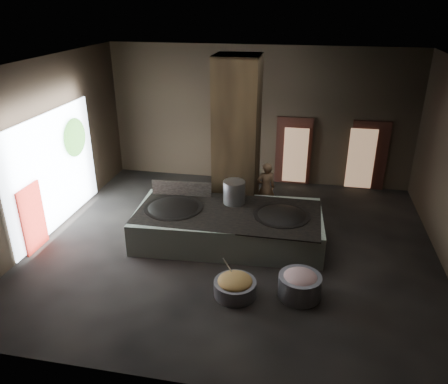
% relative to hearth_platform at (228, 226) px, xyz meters
% --- Properties ---
extents(floor, '(10.00, 9.00, 0.10)m').
position_rel_hearth_platform_xyz_m(floor, '(0.22, -0.23, -0.46)').
color(floor, black).
rests_on(floor, ground).
extents(ceiling, '(10.00, 9.00, 0.10)m').
position_rel_hearth_platform_xyz_m(ceiling, '(0.22, -0.23, 4.14)').
color(ceiling, black).
rests_on(ceiling, back_wall).
extents(back_wall, '(10.00, 0.10, 4.50)m').
position_rel_hearth_platform_xyz_m(back_wall, '(0.22, 4.32, 1.84)').
color(back_wall, black).
rests_on(back_wall, ground).
extents(front_wall, '(10.00, 0.10, 4.50)m').
position_rel_hearth_platform_xyz_m(front_wall, '(0.22, -4.78, 1.84)').
color(front_wall, black).
rests_on(front_wall, ground).
extents(left_wall, '(0.10, 9.00, 4.50)m').
position_rel_hearth_platform_xyz_m(left_wall, '(-4.83, -0.23, 1.84)').
color(left_wall, black).
rests_on(left_wall, ground).
extents(pillar, '(1.20, 1.20, 4.50)m').
position_rel_hearth_platform_xyz_m(pillar, '(-0.08, 1.67, 1.84)').
color(pillar, black).
rests_on(pillar, ground).
extents(hearth_platform, '(4.88, 2.56, 0.83)m').
position_rel_hearth_platform_xyz_m(hearth_platform, '(0.00, 0.00, 0.00)').
color(hearth_platform, '#B6C8B4').
rests_on(hearth_platform, ground).
extents(platform_cap, '(4.64, 2.23, 0.03)m').
position_rel_hearth_platform_xyz_m(platform_cap, '(0.00, 0.00, 0.40)').
color(platform_cap, black).
rests_on(platform_cap, hearth_platform).
extents(wok_left, '(1.50, 1.50, 0.41)m').
position_rel_hearth_platform_xyz_m(wok_left, '(-1.45, -0.05, 0.34)').
color(wok_left, black).
rests_on(wok_left, hearth_platform).
extents(wok_left_rim, '(1.53, 1.53, 0.05)m').
position_rel_hearth_platform_xyz_m(wok_left_rim, '(-1.45, -0.05, 0.41)').
color(wok_left_rim, black).
rests_on(wok_left_rim, hearth_platform).
extents(wok_right, '(1.39, 1.39, 0.39)m').
position_rel_hearth_platform_xyz_m(wok_right, '(1.35, 0.05, 0.34)').
color(wok_right, black).
rests_on(wok_right, hearth_platform).
extents(wok_right_rim, '(1.42, 1.42, 0.05)m').
position_rel_hearth_platform_xyz_m(wok_right_rim, '(1.35, 0.05, 0.41)').
color(wok_right_rim, black).
rests_on(wok_right_rim, hearth_platform).
extents(stock_pot, '(0.58, 0.58, 0.62)m').
position_rel_hearth_platform_xyz_m(stock_pot, '(0.05, 0.55, 0.72)').
color(stock_pot, '#ADB1B5').
rests_on(stock_pot, hearth_platform).
extents(splash_guard, '(1.65, 0.16, 0.41)m').
position_rel_hearth_platform_xyz_m(splash_guard, '(-1.45, 0.75, 0.62)').
color(splash_guard, black).
rests_on(splash_guard, hearth_platform).
extents(cook, '(0.65, 0.54, 1.53)m').
position_rel_hearth_platform_xyz_m(cook, '(0.76, 1.84, 0.35)').
color(cook, '#99714E').
rests_on(cook, ground).
extents(veg_basin, '(1.15, 1.15, 0.33)m').
position_rel_hearth_platform_xyz_m(veg_basin, '(0.57, -2.25, -0.25)').
color(veg_basin, slate).
rests_on(veg_basin, ground).
extents(veg_fill, '(0.75, 0.75, 0.23)m').
position_rel_hearth_platform_xyz_m(veg_fill, '(0.57, -2.25, -0.06)').
color(veg_fill, olive).
rests_on(veg_fill, veg_basin).
extents(ladle, '(0.27, 0.28, 0.65)m').
position_rel_hearth_platform_xyz_m(ladle, '(0.42, -2.10, 0.14)').
color(ladle, '#ADB1B5').
rests_on(ladle, veg_basin).
extents(meat_basin, '(1.11, 1.11, 0.50)m').
position_rel_hearth_platform_xyz_m(meat_basin, '(1.92, -2.02, -0.16)').
color(meat_basin, slate).
rests_on(meat_basin, ground).
extents(meat_fill, '(0.75, 0.75, 0.29)m').
position_rel_hearth_platform_xyz_m(meat_fill, '(1.92, -2.02, 0.04)').
color(meat_fill, '#A76467').
rests_on(meat_fill, meat_basin).
extents(doorway_near, '(1.18, 0.08, 2.38)m').
position_rel_hearth_platform_xyz_m(doorway_near, '(1.42, 4.22, 0.69)').
color(doorway_near, black).
rests_on(doorway_near, ground).
extents(doorway_near_glow, '(0.78, 0.04, 1.86)m').
position_rel_hearth_platform_xyz_m(doorway_near_glow, '(1.49, 4.05, 0.64)').
color(doorway_near_glow, '#8C6647').
rests_on(doorway_near_glow, ground).
extents(doorway_far, '(1.18, 0.08, 2.38)m').
position_rel_hearth_platform_xyz_m(doorway_far, '(3.82, 4.22, 0.69)').
color(doorway_far, black).
rests_on(doorway_far, ground).
extents(doorway_far_glow, '(0.84, 0.04, 1.99)m').
position_rel_hearth_platform_xyz_m(doorway_far_glow, '(3.59, 4.12, 0.64)').
color(doorway_far_glow, '#8C6647').
rests_on(doorway_far_glow, ground).
extents(left_opening, '(0.04, 4.20, 3.10)m').
position_rel_hearth_platform_xyz_m(left_opening, '(-4.73, -0.03, 1.19)').
color(left_opening, white).
rests_on(left_opening, ground).
extents(pavilion_sliver, '(0.05, 0.90, 1.70)m').
position_rel_hearth_platform_xyz_m(pavilion_sliver, '(-4.66, -1.33, 0.44)').
color(pavilion_sliver, maroon).
rests_on(pavilion_sliver, ground).
extents(tree_silhouette, '(0.28, 1.10, 1.10)m').
position_rel_hearth_platform_xyz_m(tree_silhouette, '(-4.63, 1.07, 1.79)').
color(tree_silhouette, '#194714').
rests_on(tree_silhouette, left_opening).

